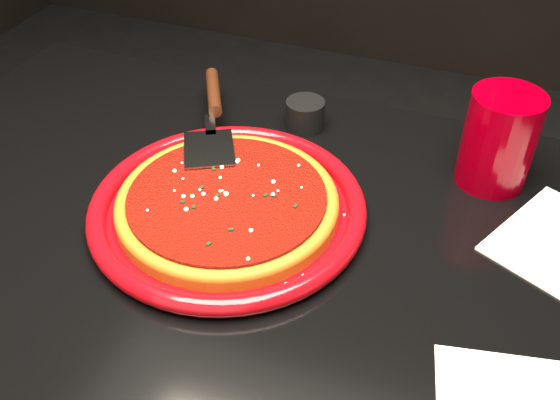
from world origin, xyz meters
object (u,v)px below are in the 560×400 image
object	(u,v)px
plate	(228,207)
pizza_server	(213,116)
ramekin	(305,115)
cup	(499,139)

from	to	relation	value
plate	pizza_server	world-z (taller)	pizza_server
ramekin	cup	bearing A→B (deg)	-6.64
pizza_server	cup	bearing A→B (deg)	-21.02
cup	ramekin	bearing A→B (deg)	173.36
pizza_server	ramekin	bearing A→B (deg)	7.74
plate	ramekin	bearing A→B (deg)	83.83
pizza_server	ramekin	xyz separation A→B (m)	(0.11, 0.08, -0.02)
cup	ramekin	size ratio (longest dim) A/B	2.24
plate	pizza_server	size ratio (longest dim) A/B	1.23
cup	ramekin	distance (m)	0.29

